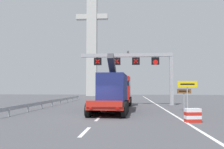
{
  "coord_description": "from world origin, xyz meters",
  "views": [
    {
      "loc": [
        2.53,
        -17.51,
        2.25
      ],
      "look_at": [
        0.59,
        8.3,
        3.76
      ],
      "focal_mm": 36.3,
      "sensor_mm": 36.0,
      "label": 1
    }
  ],
  "objects_px": {
    "tourist_info_sign_brown": "(184,94)",
    "bridge_pylon_distant": "(92,31)",
    "heavy_haul_truck_red": "(116,90)",
    "exit_sign_yellow": "(187,88)",
    "overhead_lane_gantry": "(138,63)",
    "crash_barrier_striped": "(193,115)"
  },
  "relations": [
    {
      "from": "tourist_info_sign_brown",
      "to": "bridge_pylon_distant",
      "type": "xyz_separation_m",
      "value": [
        -15.85,
        39.75,
        16.8
      ]
    },
    {
      "from": "bridge_pylon_distant",
      "to": "heavy_haul_truck_red",
      "type": "bearing_deg",
      "value": -76.76
    },
    {
      "from": "overhead_lane_gantry",
      "to": "crash_barrier_striped",
      "type": "bearing_deg",
      "value": -77.93
    },
    {
      "from": "overhead_lane_gantry",
      "to": "exit_sign_yellow",
      "type": "height_order",
      "value": "overhead_lane_gantry"
    },
    {
      "from": "heavy_haul_truck_red",
      "to": "overhead_lane_gantry",
      "type": "bearing_deg",
      "value": 61.96
    },
    {
      "from": "overhead_lane_gantry",
      "to": "exit_sign_yellow",
      "type": "distance_m",
      "value": 9.62
    },
    {
      "from": "heavy_haul_truck_red",
      "to": "exit_sign_yellow",
      "type": "distance_m",
      "value": 7.46
    },
    {
      "from": "crash_barrier_striped",
      "to": "bridge_pylon_distant",
      "type": "xyz_separation_m",
      "value": [
        -14.54,
        47.45,
        17.96
      ]
    },
    {
      "from": "exit_sign_yellow",
      "to": "crash_barrier_striped",
      "type": "bearing_deg",
      "value": -101.29
    },
    {
      "from": "overhead_lane_gantry",
      "to": "exit_sign_yellow",
      "type": "bearing_deg",
      "value": -62.73
    },
    {
      "from": "exit_sign_yellow",
      "to": "crash_barrier_striped",
      "type": "xyz_separation_m",
      "value": [
        -1.17,
        -5.87,
        -1.77
      ]
    },
    {
      "from": "overhead_lane_gantry",
      "to": "crash_barrier_striped",
      "type": "relative_size",
      "value": 11.4
    },
    {
      "from": "heavy_haul_truck_red",
      "to": "crash_barrier_striped",
      "type": "height_order",
      "value": "heavy_haul_truck_red"
    },
    {
      "from": "exit_sign_yellow",
      "to": "bridge_pylon_distant",
      "type": "bearing_deg",
      "value": 110.71
    },
    {
      "from": "tourist_info_sign_brown",
      "to": "bridge_pylon_distant",
      "type": "bearing_deg",
      "value": 111.73
    },
    {
      "from": "overhead_lane_gantry",
      "to": "exit_sign_yellow",
      "type": "relative_size",
      "value": 4.21
    },
    {
      "from": "tourist_info_sign_brown",
      "to": "crash_barrier_striped",
      "type": "height_order",
      "value": "tourist_info_sign_brown"
    },
    {
      "from": "exit_sign_yellow",
      "to": "overhead_lane_gantry",
      "type": "bearing_deg",
      "value": 117.27
    },
    {
      "from": "overhead_lane_gantry",
      "to": "heavy_haul_truck_red",
      "type": "height_order",
      "value": "overhead_lane_gantry"
    },
    {
      "from": "exit_sign_yellow",
      "to": "bridge_pylon_distant",
      "type": "xyz_separation_m",
      "value": [
        -15.72,
        41.58,
        16.19
      ]
    },
    {
      "from": "heavy_haul_truck_red",
      "to": "exit_sign_yellow",
      "type": "height_order",
      "value": "heavy_haul_truck_red"
    },
    {
      "from": "overhead_lane_gantry",
      "to": "heavy_haul_truck_red",
      "type": "distance_m",
      "value": 6.43
    }
  ]
}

